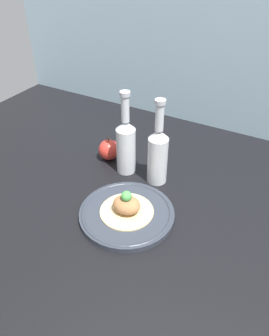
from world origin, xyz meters
TOP-DOWN VIEW (x-y plane):
  - ground_plane at (0.00, 0.00)cm, footprint 180.00×110.00cm
  - wall_backsplash at (0.00, 53.50)cm, footprint 180.00×3.00cm
  - plate at (-2.96, -8.07)cm, footprint 26.11×26.11cm
  - plated_food at (-2.96, -8.07)cm, footprint 14.71×14.71cm
  - cider_bottle_left at (-13.74, 10.19)cm, footprint 6.08×6.08cm
  - cider_bottle_right at (-2.77, 10.19)cm, footprint 6.08×6.08cm
  - apple at (-22.27, 13.18)cm, footprint 7.04×7.04cm

SIDE VIEW (x-z plane):
  - ground_plane at x=0.00cm, z-range -4.00..0.00cm
  - plate at x=-2.96cm, z-range 0.06..1.89cm
  - apple at x=-22.27cm, z-range -0.67..7.72cm
  - plated_food at x=-2.96cm, z-range 0.17..7.21cm
  - cider_bottle_left at x=-13.74cm, z-range -3.53..23.72cm
  - cider_bottle_right at x=-2.77cm, z-range -3.53..23.72cm
  - wall_backsplash at x=0.00cm, z-range 0.00..80.00cm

